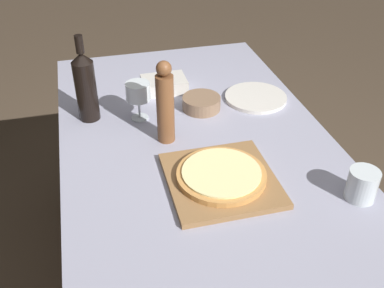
{
  "coord_description": "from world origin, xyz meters",
  "views": [
    {
      "loc": [
        -0.33,
        -1.16,
        1.63
      ],
      "look_at": [
        -0.04,
        -0.04,
        0.83
      ],
      "focal_mm": 42.0,
      "sensor_mm": 36.0,
      "label": 1
    }
  ],
  "objects": [
    {
      "name": "drinking_tumbler",
      "position": [
        0.37,
        -0.33,
        0.82
      ],
      "size": [
        0.09,
        0.09,
        0.09
      ],
      "color": "silver",
      "rests_on": "dining_table"
    },
    {
      "name": "wine_glass",
      "position": [
        -0.17,
        0.25,
        0.88
      ],
      "size": [
        0.09,
        0.09,
        0.14
      ],
      "color": "silver",
      "rests_on": "dining_table"
    },
    {
      "name": "small_bowl",
      "position": [
        0.07,
        0.26,
        0.8
      ],
      "size": [
        0.14,
        0.14,
        0.05
      ],
      "color": "#84664C",
      "rests_on": "dining_table"
    },
    {
      "name": "pizza",
      "position": [
        0.01,
        -0.17,
        0.8
      ],
      "size": [
        0.27,
        0.27,
        0.02
      ],
      "color": "#C68947",
      "rests_on": "cutting_board"
    },
    {
      "name": "wine_bottle",
      "position": [
        -0.34,
        0.3,
        0.91
      ],
      "size": [
        0.08,
        0.08,
        0.32
      ],
      "color": "black",
      "rests_on": "dining_table"
    },
    {
      "name": "dining_table",
      "position": [
        0.0,
        0.0,
        0.69
      ],
      "size": [
        0.91,
        1.68,
        0.77
      ],
      "color": "#9393A8",
      "rests_on": "ground_plane"
    },
    {
      "name": "pepper_mill",
      "position": [
        -0.1,
        0.09,
        0.91
      ],
      "size": [
        0.06,
        0.06,
        0.29
      ],
      "color": "brown",
      "rests_on": "dining_table"
    },
    {
      "name": "food_container",
      "position": [
        -0.04,
        0.44,
        0.8
      ],
      "size": [
        0.17,
        0.13,
        0.05
      ],
      "color": "beige",
      "rests_on": "dining_table"
    },
    {
      "name": "dinner_plate",
      "position": [
        0.3,
        0.28,
        0.78
      ],
      "size": [
        0.24,
        0.24,
        0.01
      ],
      "color": "silver",
      "rests_on": "dining_table"
    },
    {
      "name": "cutting_board",
      "position": [
        0.01,
        -0.17,
        0.78
      ],
      "size": [
        0.32,
        0.33,
        0.02
      ],
      "color": "olive",
      "rests_on": "dining_table"
    }
  ]
}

